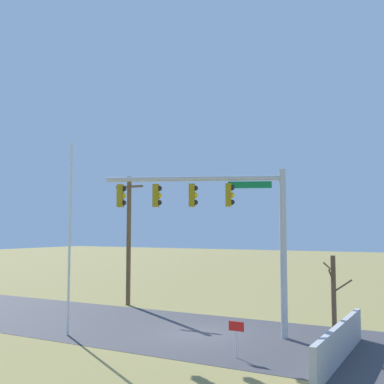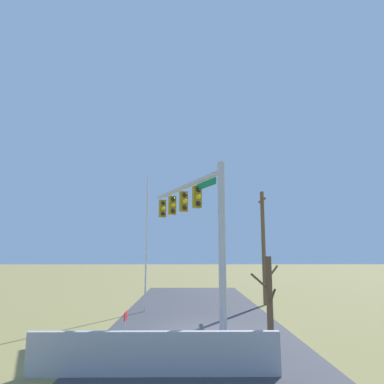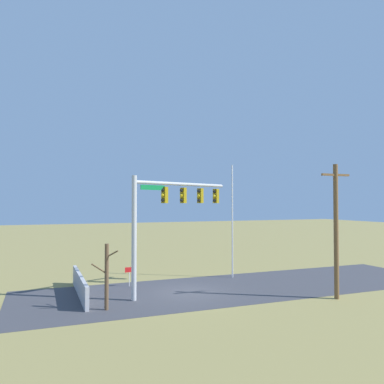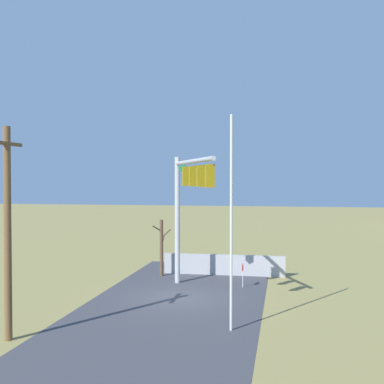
{
  "view_description": "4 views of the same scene",
  "coord_description": "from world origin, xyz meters",
  "px_view_note": "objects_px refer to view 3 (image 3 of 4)",
  "views": [
    {
      "loc": [
        9.4,
        -17.82,
        4.34
      ],
      "look_at": [
        -0.34,
        -0.07,
        5.99
      ],
      "focal_mm": 43.91,
      "sensor_mm": 36.0,
      "label": 1
    },
    {
      "loc": [
        16.53,
        -0.43,
        3.45
      ],
      "look_at": [
        0.18,
        -0.25,
        6.23
      ],
      "focal_mm": 32.75,
      "sensor_mm": 36.0,
      "label": 2
    },
    {
      "loc": [
        8.28,
        21.55,
        5.33
      ],
      "look_at": [
        -0.62,
        -0.7,
        6.01
      ],
      "focal_mm": 35.87,
      "sensor_mm": 36.0,
      "label": 3
    },
    {
      "loc": [
        -23.2,
        -4.88,
        5.69
      ],
      "look_at": [
        0.18,
        -0.57,
        5.04
      ],
      "focal_mm": 47.01,
      "sensor_mm": 36.0,
      "label": 4
    }
  ],
  "objects_px": {
    "flagpole": "(232,221)",
    "bare_tree": "(107,276)",
    "signal_mast": "(167,209)",
    "open_sign": "(129,272)",
    "utility_pole": "(336,228)"
  },
  "relations": [
    {
      "from": "bare_tree",
      "to": "open_sign",
      "type": "relative_size",
      "value": 2.7
    },
    {
      "from": "open_sign",
      "to": "utility_pole",
      "type": "bearing_deg",
      "value": 143.58
    },
    {
      "from": "flagpole",
      "to": "bare_tree",
      "type": "height_order",
      "value": "flagpole"
    },
    {
      "from": "signal_mast",
      "to": "open_sign",
      "type": "distance_m",
      "value": 5.13
    },
    {
      "from": "open_sign",
      "to": "flagpole",
      "type": "bearing_deg",
      "value": -178.66
    },
    {
      "from": "signal_mast",
      "to": "flagpole",
      "type": "height_order",
      "value": "flagpole"
    },
    {
      "from": "flagpole",
      "to": "utility_pole",
      "type": "distance_m",
      "value": 7.98
    },
    {
      "from": "flagpole",
      "to": "open_sign",
      "type": "relative_size",
      "value": 6.61
    },
    {
      "from": "flagpole",
      "to": "bare_tree",
      "type": "bearing_deg",
      "value": 27.54
    },
    {
      "from": "signal_mast",
      "to": "utility_pole",
      "type": "relative_size",
      "value": 0.93
    },
    {
      "from": "utility_pole",
      "to": "open_sign",
      "type": "bearing_deg",
      "value": -36.42
    },
    {
      "from": "utility_pole",
      "to": "bare_tree",
      "type": "distance_m",
      "value": 12.71
    },
    {
      "from": "signal_mast",
      "to": "open_sign",
      "type": "bearing_deg",
      "value": -57.55
    },
    {
      "from": "flagpole",
      "to": "open_sign",
      "type": "xyz_separation_m",
      "value": [
        7.5,
        0.18,
        -3.12
      ]
    },
    {
      "from": "flagpole",
      "to": "open_sign",
      "type": "distance_m",
      "value": 8.13
    }
  ]
}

